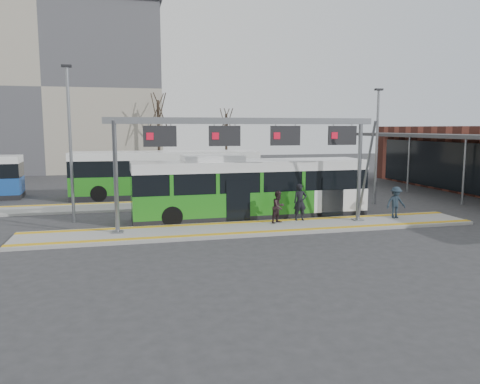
# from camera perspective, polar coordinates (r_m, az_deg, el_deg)

# --- Properties ---
(ground) EXTENTS (120.00, 120.00, 0.00)m
(ground) POSITION_cam_1_polar(r_m,az_deg,el_deg) (22.64, 2.06, -4.62)
(ground) COLOR #2D2D30
(ground) RESTS_ON ground
(platform_main) EXTENTS (22.00, 3.00, 0.15)m
(platform_main) POSITION_cam_1_polar(r_m,az_deg,el_deg) (22.62, 2.06, -4.43)
(platform_main) COLOR gray
(platform_main) RESTS_ON ground
(platform_second) EXTENTS (20.00, 3.00, 0.15)m
(platform_second) POSITION_cam_1_polar(r_m,az_deg,el_deg) (29.72, -9.67, -1.58)
(platform_second) COLOR gray
(platform_second) RESTS_ON ground
(tactile_main) EXTENTS (22.00, 2.65, 0.02)m
(tactile_main) POSITION_cam_1_polar(r_m,az_deg,el_deg) (22.60, 2.06, -4.22)
(tactile_main) COLOR gold
(tactile_main) RESTS_ON platform_main
(tactile_second) EXTENTS (20.00, 0.35, 0.02)m
(tactile_second) POSITION_cam_1_polar(r_m,az_deg,el_deg) (30.84, -9.84, -1.08)
(tactile_second) COLOR gold
(tactile_second) RESTS_ON platform_second
(gantry) EXTENTS (13.00, 1.68, 5.20)m
(gantry) POSITION_cam_1_polar(r_m,az_deg,el_deg) (22.26, 1.07, 6.34)
(gantry) COLOR slate
(gantry) RESTS_ON platform_main
(apartment_block) EXTENTS (24.50, 12.50, 18.40)m
(apartment_block) POSITION_cam_1_polar(r_m,az_deg,el_deg) (57.96, -22.15, 11.56)
(apartment_block) COLOR #A29987
(apartment_block) RESTS_ON ground
(hero_bus) EXTENTS (12.65, 2.91, 3.46)m
(hero_bus) POSITION_cam_1_polar(r_m,az_deg,el_deg) (25.25, 1.24, 0.34)
(hero_bus) COLOR black
(hero_bus) RESTS_ON ground
(bg_bus_green) EXTENTS (13.07, 3.39, 3.24)m
(bg_bus_green) POSITION_cam_1_polar(r_m,az_deg,el_deg) (33.42, -8.94, 2.11)
(bg_bus_green) COLOR black
(bg_bus_green) RESTS_ON ground
(passenger_a) EXTENTS (0.70, 0.48, 1.88)m
(passenger_a) POSITION_cam_1_polar(r_m,az_deg,el_deg) (24.18, 7.33, -1.24)
(passenger_a) COLOR black
(passenger_a) RESTS_ON platform_main
(passenger_b) EXTENTS (0.99, 0.95, 1.62)m
(passenger_b) POSITION_cam_1_polar(r_m,az_deg,el_deg) (23.42, 4.72, -1.83)
(passenger_b) COLOR #2D1E22
(passenger_b) RESTS_ON platform_main
(passenger_c) EXTENTS (1.08, 0.63, 1.67)m
(passenger_c) POSITION_cam_1_polar(r_m,az_deg,el_deg) (25.91, 18.46, -1.22)
(passenger_c) COLOR #1E2B37
(passenger_c) RESTS_ON platform_main
(tree_left) EXTENTS (1.40, 1.40, 8.71)m
(tree_left) POSITION_cam_1_polar(r_m,az_deg,el_deg) (49.45, -9.94, 9.73)
(tree_left) COLOR #382B21
(tree_left) RESTS_ON ground
(tree_mid) EXTENTS (1.40, 1.40, 7.36)m
(tree_mid) POSITION_cam_1_polar(r_m,az_deg,el_deg) (55.04, -1.69, 8.57)
(tree_mid) COLOR #382B21
(tree_mid) RESTS_ON ground
(lamp_west) EXTENTS (0.50, 0.25, 7.98)m
(lamp_west) POSITION_cam_1_polar(r_m,az_deg,el_deg) (25.32, -20.00, 5.91)
(lamp_west) COLOR slate
(lamp_west) RESTS_ON ground
(lamp_east) EXTENTS (0.50, 0.25, 7.31)m
(lamp_east) POSITION_cam_1_polar(r_m,az_deg,el_deg) (31.07, 16.33, 5.71)
(lamp_east) COLOR slate
(lamp_east) RESTS_ON ground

